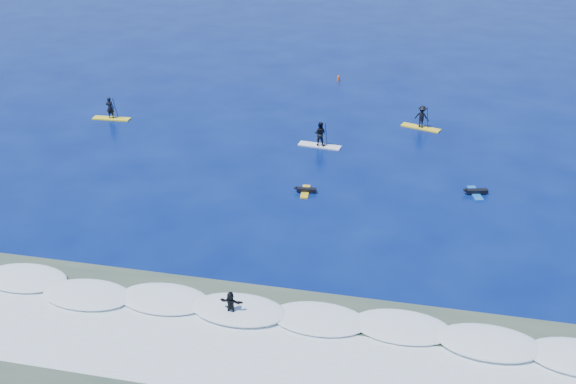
% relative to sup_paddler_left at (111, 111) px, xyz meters
% --- Properties ---
extents(ground, '(160.00, 160.00, 0.00)m').
position_rel_sup_paddler_left_xyz_m(ground, '(17.03, -13.50, -0.71)').
color(ground, '#04114E').
rests_on(ground, ground).
extents(shallow_water, '(90.00, 13.00, 0.01)m').
position_rel_sup_paddler_left_xyz_m(shallow_water, '(17.03, -27.50, -0.71)').
color(shallow_water, '#344737').
rests_on(shallow_water, ground).
extents(breaking_wave, '(40.00, 6.00, 0.30)m').
position_rel_sup_paddler_left_xyz_m(breaking_wave, '(17.03, -23.50, -0.71)').
color(breaking_wave, white).
rests_on(breaking_wave, ground).
extents(whitewater, '(34.00, 5.00, 0.02)m').
position_rel_sup_paddler_left_xyz_m(whitewater, '(17.03, -26.50, -0.71)').
color(whitewater, silver).
rests_on(whitewater, ground).
extents(sup_paddler_left, '(3.28, 0.95, 2.28)m').
position_rel_sup_paddler_left_xyz_m(sup_paddler_left, '(0.00, 0.00, 0.00)').
color(sup_paddler_left, yellow).
rests_on(sup_paddler_left, ground).
extents(sup_paddler_center, '(3.42, 1.22, 2.35)m').
position_rel_sup_paddler_left_xyz_m(sup_paddler_center, '(18.62, -2.15, 0.16)').
color(sup_paddler_center, white).
rests_on(sup_paddler_center, ground).
extents(sup_paddler_right, '(3.35, 1.81, 2.29)m').
position_rel_sup_paddler_left_xyz_m(sup_paddler_right, '(26.30, 3.32, 0.18)').
color(sup_paddler_right, yellow).
rests_on(sup_paddler_right, ground).
extents(prone_paddler_near, '(1.52, 1.94, 0.40)m').
position_rel_sup_paddler_left_xyz_m(prone_paddler_near, '(18.94, -10.06, -0.58)').
color(prone_paddler_near, gold).
rests_on(prone_paddler_near, ground).
extents(prone_paddler_far, '(1.66, 2.16, 0.44)m').
position_rel_sup_paddler_left_xyz_m(prone_paddler_far, '(30.19, -7.95, -0.57)').
color(prone_paddler_far, '#175EB2').
rests_on(prone_paddler_far, ground).
extents(wave_surfer, '(1.92, 0.60, 1.38)m').
position_rel_sup_paddler_left_xyz_m(wave_surfer, '(17.78, -23.93, 0.07)').
color(wave_surfer, white).
rests_on(wave_surfer, breaking_wave).
extents(marker_buoy, '(0.28, 0.28, 0.67)m').
position_rel_sup_paddler_left_xyz_m(marker_buoy, '(17.81, 14.67, -0.42)').
color(marker_buoy, '#EC5515').
rests_on(marker_buoy, ground).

